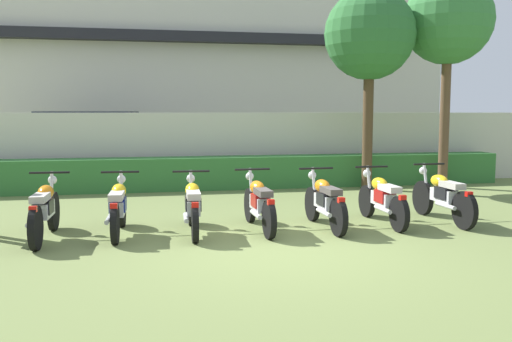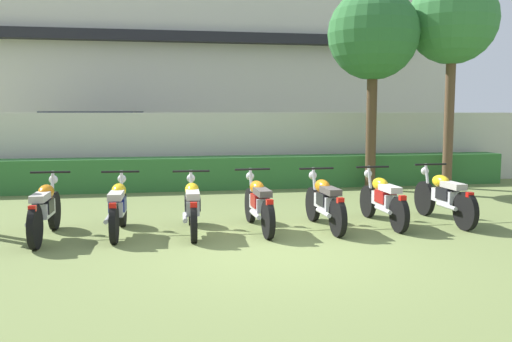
{
  "view_description": "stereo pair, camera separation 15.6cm",
  "coord_description": "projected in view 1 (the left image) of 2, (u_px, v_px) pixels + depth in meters",
  "views": [
    {
      "loc": [
        -1.76,
        -7.3,
        1.91
      ],
      "look_at": [
        0.0,
        1.63,
        0.92
      ],
      "focal_mm": 38.97,
      "sensor_mm": 36.0,
      "label": 1
    },
    {
      "loc": [
        -1.6,
        -7.32,
        1.91
      ],
      "look_at": [
        0.0,
        1.63,
        0.92
      ],
      "focal_mm": 38.97,
      "sensor_mm": 36.0,
      "label": 2
    }
  ],
  "objects": [
    {
      "name": "hedge_row",
      "position": [
        221.0,
        173.0,
        13.59
      ],
      "size": [
        14.53,
        0.7,
        0.79
      ],
      "primitive_type": "cube",
      "color": "#337033",
      "rests_on": "ground"
    },
    {
      "name": "ground",
      "position": [
        279.0,
        250.0,
        7.66
      ],
      "size": [
        60.0,
        60.0,
        0.0
      ],
      "primitive_type": "plane",
      "color": "olive"
    },
    {
      "name": "motorcycle_in_row_3",
      "position": [
        259.0,
        203.0,
        8.88
      ],
      "size": [
        0.6,
        1.89,
        0.95
      ],
      "rotation": [
        0.0,
        0.0,
        1.61
      ],
      "color": "black",
      "rests_on": "ground"
    },
    {
      "name": "motorcycle_in_row_6",
      "position": [
        443.0,
        196.0,
        9.53
      ],
      "size": [
        0.6,
        1.95,
        0.97
      ],
      "rotation": [
        0.0,
        0.0,
        1.59
      ],
      "color": "black",
      "rests_on": "ground"
    },
    {
      "name": "motorcycle_in_row_5",
      "position": [
        382.0,
        198.0,
        9.34
      ],
      "size": [
        0.6,
        1.87,
        0.94
      ],
      "rotation": [
        0.0,
        0.0,
        1.58
      ],
      "color": "black",
      "rests_on": "ground"
    },
    {
      "name": "building",
      "position": [
        189.0,
        54.0,
        22.65
      ],
      "size": [
        19.12,
        6.5,
        8.44
      ],
      "color": "beige",
      "rests_on": "ground"
    },
    {
      "name": "motorcycle_in_row_0",
      "position": [
        44.0,
        210.0,
        8.2
      ],
      "size": [
        0.6,
        1.92,
        0.97
      ],
      "rotation": [
        0.0,
        0.0,
        1.55
      ],
      "color": "black",
      "rests_on": "ground"
    },
    {
      "name": "parked_car",
      "position": [
        94.0,
        143.0,
        16.53
      ],
      "size": [
        4.72,
        2.61,
        1.89
      ],
      "rotation": [
        0.0,
        0.0,
        -0.15
      ],
      "color": "silver",
      "rests_on": "ground"
    },
    {
      "name": "motorcycle_in_row_2",
      "position": [
        193.0,
        206.0,
        8.63
      ],
      "size": [
        0.6,
        1.82,
        0.94
      ],
      "rotation": [
        0.0,
        0.0,
        1.54
      ],
      "color": "black",
      "rests_on": "ground"
    },
    {
      "name": "compound_wall",
      "position": [
        217.0,
        149.0,
        14.22
      ],
      "size": [
        18.16,
        0.3,
        1.85
      ],
      "primitive_type": "cube",
      "color": "beige",
      "rests_on": "ground"
    },
    {
      "name": "motorcycle_in_row_1",
      "position": [
        118.0,
        207.0,
        8.52
      ],
      "size": [
        0.6,
        1.81,
        0.95
      ],
      "rotation": [
        0.0,
        0.0,
        1.53
      ],
      "color": "black",
      "rests_on": "ground"
    },
    {
      "name": "tree_far_side",
      "position": [
        448.0,
        22.0,
        13.49
      ],
      "size": [
        2.16,
        2.16,
        5.19
      ],
      "color": "brown",
      "rests_on": "ground"
    },
    {
      "name": "tree_near_inspector",
      "position": [
        370.0,
        36.0,
        13.2
      ],
      "size": [
        2.16,
        2.16,
        4.8
      ],
      "color": "#4C3823",
      "rests_on": "ground"
    },
    {
      "name": "motorcycle_in_row_4",
      "position": [
        325.0,
        201.0,
        9.01
      ],
      "size": [
        0.6,
        1.83,
        0.95
      ],
      "rotation": [
        0.0,
        0.0,
        1.6
      ],
      "color": "black",
      "rests_on": "ground"
    }
  ]
}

